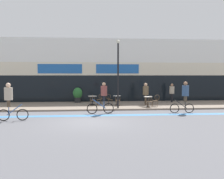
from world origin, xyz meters
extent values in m
plane|color=#5B5B60|center=(0.00, 0.00, 0.00)|extent=(120.00, 120.00, 0.00)
cube|color=gray|center=(0.00, 7.25, 0.06)|extent=(40.00, 5.50, 0.12)
cube|color=silver|center=(0.00, 12.00, 2.96)|extent=(40.00, 4.00, 5.91)
cube|color=black|center=(0.00, 10.03, 1.32)|extent=(38.80, 0.10, 2.40)
cube|color=beige|center=(0.00, 10.05, 3.12)|extent=(39.20, 0.14, 1.20)
cube|color=#1E56A3|center=(-2.62, 9.98, 3.12)|extent=(3.96, 0.08, 0.84)
cube|color=#1E56A3|center=(2.62, 9.98, 3.12)|extent=(3.96, 0.08, 0.84)
cube|color=#3D7AB7|center=(0.00, 2.35, 0.00)|extent=(36.00, 0.70, 0.01)
cylinder|color=black|center=(0.24, 7.21, 0.13)|extent=(0.39, 0.39, 0.02)
cylinder|color=black|center=(0.24, 7.21, 0.48)|extent=(0.07, 0.07, 0.71)
cylinder|color=silver|center=(0.24, 7.21, 0.84)|extent=(0.71, 0.71, 0.02)
cylinder|color=black|center=(2.23, 6.98, 0.13)|extent=(0.34, 0.34, 0.02)
cylinder|color=black|center=(2.23, 6.98, 0.49)|extent=(0.07, 0.07, 0.73)
cylinder|color=silver|center=(2.23, 6.98, 0.87)|extent=(0.63, 0.63, 0.02)
cylinder|color=black|center=(4.51, 5.74, 0.13)|extent=(0.35, 0.35, 0.02)
cylinder|color=black|center=(4.51, 5.74, 0.49)|extent=(0.07, 0.07, 0.74)
cylinder|color=silver|center=(4.51, 5.74, 0.88)|extent=(0.64, 0.64, 0.02)
cylinder|color=#4C3823|center=(0.24, 6.66, 0.56)|extent=(0.41, 0.41, 0.03)
cylinder|color=#4C3823|center=(0.10, 6.80, 0.33)|extent=(0.03, 0.03, 0.42)
cylinder|color=#4C3823|center=(0.38, 6.80, 0.33)|extent=(0.03, 0.03, 0.42)
cylinder|color=#4C3823|center=(0.09, 6.52, 0.33)|extent=(0.03, 0.03, 0.42)
cylinder|color=#4C3823|center=(0.37, 6.52, 0.33)|extent=(0.03, 0.03, 0.42)
torus|color=#4C3823|center=(0.23, 6.49, 0.82)|extent=(0.04, 0.41, 0.41)
cylinder|color=#4C3823|center=(0.06, 6.50, 0.68)|extent=(0.03, 0.03, 0.23)
cylinder|color=#4C3823|center=(0.40, 6.48, 0.68)|extent=(0.03, 0.03, 0.23)
cylinder|color=#4C3823|center=(0.79, 7.21, 0.56)|extent=(0.42, 0.42, 0.03)
cylinder|color=#4C3823|center=(0.65, 7.06, 0.33)|extent=(0.03, 0.03, 0.42)
cylinder|color=#4C3823|center=(0.64, 7.34, 0.33)|extent=(0.03, 0.03, 0.42)
cylinder|color=#4C3823|center=(0.93, 7.08, 0.33)|extent=(0.03, 0.03, 0.42)
cylinder|color=#4C3823|center=(0.92, 7.36, 0.33)|extent=(0.03, 0.03, 0.42)
torus|color=#4C3823|center=(0.96, 7.22, 0.82)|extent=(0.41, 0.05, 0.41)
cylinder|color=#4C3823|center=(0.97, 7.05, 0.68)|extent=(0.03, 0.03, 0.23)
cylinder|color=#4C3823|center=(0.95, 7.39, 0.68)|extent=(0.03, 0.03, 0.23)
cylinder|color=#4C3823|center=(2.23, 6.43, 0.56)|extent=(0.45, 0.45, 0.03)
cylinder|color=#4C3823|center=(2.11, 6.58, 0.33)|extent=(0.03, 0.03, 0.42)
cylinder|color=#4C3823|center=(2.39, 6.55, 0.33)|extent=(0.03, 0.03, 0.42)
cylinder|color=#4C3823|center=(2.07, 6.31, 0.33)|extent=(0.03, 0.03, 0.42)
cylinder|color=#4C3823|center=(2.35, 6.27, 0.33)|extent=(0.03, 0.03, 0.42)
torus|color=#4C3823|center=(2.21, 6.26, 0.82)|extent=(0.08, 0.41, 0.41)
cylinder|color=#4C3823|center=(2.04, 6.28, 0.68)|extent=(0.03, 0.03, 0.23)
cylinder|color=#4C3823|center=(2.38, 6.24, 0.68)|extent=(0.03, 0.03, 0.23)
cylinder|color=#4C3823|center=(1.68, 6.98, 0.56)|extent=(0.42, 0.42, 0.03)
cylinder|color=#4C3823|center=(1.83, 7.11, 0.33)|extent=(0.03, 0.03, 0.42)
cylinder|color=#4C3823|center=(1.81, 6.83, 0.33)|extent=(0.03, 0.03, 0.42)
cylinder|color=#4C3823|center=(1.55, 7.12, 0.33)|extent=(0.03, 0.03, 0.42)
cylinder|color=#4C3823|center=(1.53, 6.84, 0.33)|extent=(0.03, 0.03, 0.42)
torus|color=#4C3823|center=(1.51, 6.99, 0.82)|extent=(0.41, 0.05, 0.41)
cylinder|color=#4C3823|center=(1.52, 7.16, 0.68)|extent=(0.03, 0.03, 0.23)
cylinder|color=#4C3823|center=(1.50, 6.81, 0.68)|extent=(0.03, 0.03, 0.23)
cylinder|color=#4C3823|center=(4.51, 5.19, 0.56)|extent=(0.42, 0.42, 0.03)
cylinder|color=#4C3823|center=(4.36, 5.32, 0.33)|extent=(0.03, 0.03, 0.42)
cylinder|color=#4C3823|center=(4.64, 5.34, 0.33)|extent=(0.03, 0.03, 0.42)
cylinder|color=#4C3823|center=(4.37, 5.04, 0.33)|extent=(0.03, 0.03, 0.42)
cylinder|color=#4C3823|center=(4.65, 5.06, 0.33)|extent=(0.03, 0.03, 0.42)
torus|color=#4C3823|center=(4.51, 5.02, 0.82)|extent=(0.05, 0.41, 0.41)
cylinder|color=#4C3823|center=(4.34, 5.01, 0.68)|extent=(0.03, 0.03, 0.23)
cylinder|color=#4C3823|center=(4.68, 5.03, 0.68)|extent=(0.03, 0.03, 0.23)
cylinder|color=#4C3823|center=(5.06, 5.74, 0.56)|extent=(0.45, 0.45, 0.03)
cylinder|color=#4C3823|center=(4.93, 5.58, 0.33)|extent=(0.03, 0.03, 0.42)
cylinder|color=#4C3823|center=(4.90, 5.86, 0.33)|extent=(0.03, 0.03, 0.42)
cylinder|color=#4C3823|center=(5.21, 5.62, 0.33)|extent=(0.03, 0.03, 0.42)
cylinder|color=#4C3823|center=(5.18, 5.90, 0.33)|extent=(0.03, 0.03, 0.42)
torus|color=#4C3823|center=(5.22, 5.76, 0.82)|extent=(0.41, 0.08, 0.41)
cylinder|color=#4C3823|center=(5.25, 5.59, 0.68)|extent=(0.03, 0.03, 0.23)
cylinder|color=#4C3823|center=(5.20, 5.93, 0.68)|extent=(0.03, 0.03, 0.23)
cylinder|color=#232326|center=(-1.03, 9.21, 0.36)|extent=(0.52, 0.52, 0.48)
ellipsoid|color=#28662D|center=(-1.03, 9.21, 0.95)|extent=(0.83, 0.83, 0.99)
cylinder|color=black|center=(2.08, 4.99, 2.51)|extent=(0.12, 0.12, 4.78)
sphere|color=beige|center=(2.08, 4.99, 4.98)|extent=(0.26, 0.26, 0.26)
torus|color=black|center=(-3.80, 0.96, 0.33)|extent=(0.66, 0.10, 0.65)
torus|color=black|center=(-4.81, 0.89, 0.33)|extent=(0.66, 0.10, 0.65)
cylinder|color=#23519E|center=(-4.26, 0.93, 0.61)|extent=(0.79, 0.10, 0.59)
cylinder|color=#23519E|center=(-4.53, 0.91, 0.56)|extent=(0.04, 0.04, 0.46)
cylinder|color=#23519E|center=(-3.85, 0.96, 0.88)|extent=(0.06, 0.48, 0.03)
cylinder|color=#4C3D2D|center=(-4.54, 0.99, 0.98)|extent=(0.17, 0.17, 0.38)
cylinder|color=#4C3D2D|center=(-4.52, 0.82, 0.98)|extent=(0.17, 0.17, 0.38)
cylinder|color=#B2A38E|center=(-4.53, 0.91, 1.52)|extent=(0.49, 0.49, 0.70)
sphere|color=beige|center=(-4.53, 0.91, 1.99)|extent=(0.26, 0.26, 0.26)
torus|color=black|center=(5.65, 2.89, 0.32)|extent=(0.65, 0.08, 0.64)
torus|color=black|center=(6.65, 2.85, 0.32)|extent=(0.65, 0.08, 0.64)
cylinder|color=black|center=(6.10, 2.87, 0.60)|extent=(0.78, 0.08, 0.58)
cylinder|color=black|center=(6.37, 2.86, 0.55)|extent=(0.04, 0.04, 0.45)
cylinder|color=black|center=(5.70, 2.89, 0.87)|extent=(0.05, 0.48, 0.03)
cylinder|color=#4C3D2D|center=(6.36, 2.77, 0.97)|extent=(0.16, 0.16, 0.38)
cylinder|color=#4C3D2D|center=(6.37, 2.95, 0.97)|extent=(0.16, 0.16, 0.38)
cylinder|color=#334C70|center=(6.37, 2.86, 1.51)|extent=(0.47, 0.47, 0.70)
sphere|color=#9E7051|center=(6.37, 2.86, 1.99)|extent=(0.26, 0.26, 0.26)
torus|color=black|center=(0.14, 3.04, 0.35)|extent=(0.70, 0.10, 0.70)
torus|color=black|center=(1.23, 3.11, 0.35)|extent=(0.70, 0.10, 0.70)
cylinder|color=#23519E|center=(0.63, 3.07, 0.65)|extent=(0.84, 0.10, 0.63)
cylinder|color=#23519E|center=(0.92, 3.09, 0.60)|extent=(0.04, 0.04, 0.49)
cylinder|color=#23519E|center=(0.19, 3.04, 0.95)|extent=(0.06, 0.48, 0.03)
cylinder|color=black|center=(0.93, 3.01, 1.02)|extent=(0.15, 0.15, 0.35)
cylinder|color=black|center=(0.92, 3.17, 1.02)|extent=(0.15, 0.15, 0.35)
cylinder|color=brown|center=(0.92, 3.09, 1.52)|extent=(0.44, 0.44, 0.64)
sphere|color=tan|center=(0.92, 3.09, 1.96)|extent=(0.24, 0.24, 0.24)
cylinder|color=#4C3D2D|center=(4.59, 6.95, 0.53)|extent=(0.19, 0.19, 0.82)
cylinder|color=#4C3D2D|center=(4.55, 6.78, 0.53)|extent=(0.19, 0.19, 0.82)
cylinder|color=brown|center=(4.57, 6.87, 1.29)|extent=(0.56, 0.56, 0.71)
sphere|color=tan|center=(4.57, 6.87, 1.78)|extent=(0.27, 0.27, 0.27)
cylinder|color=black|center=(7.37, 8.69, 0.50)|extent=(0.18, 0.18, 0.76)
cylinder|color=black|center=(7.41, 8.85, 0.50)|extent=(0.18, 0.18, 0.76)
cylinder|color=#B2A38E|center=(7.39, 8.77, 1.21)|extent=(0.52, 0.52, 0.66)
sphere|color=#9E7051|center=(7.39, 8.77, 1.66)|extent=(0.25, 0.25, 0.25)
camera|label=1|loc=(-0.15, -14.05, 2.56)|focal=42.00mm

